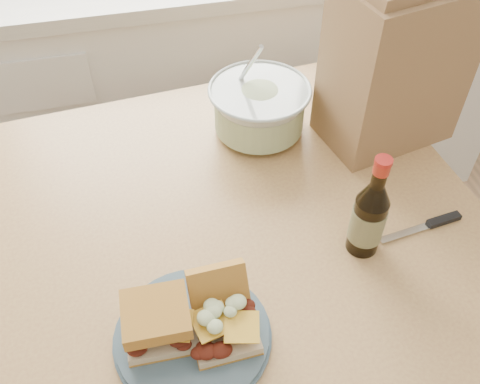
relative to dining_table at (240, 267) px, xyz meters
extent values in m
cube|color=white|center=(-0.04, 0.99, -0.25)|extent=(2.40, 0.60, 0.90)
cube|color=tan|center=(0.00, 0.00, 0.10)|extent=(1.06, 1.06, 0.04)
cube|color=tan|center=(-0.47, 0.40, -0.31)|extent=(0.07, 0.07, 0.77)
cube|color=tan|center=(0.40, 0.47, -0.31)|extent=(0.07, 0.07, 0.77)
cylinder|color=#435C6D|center=(-0.13, -0.20, 0.13)|extent=(0.25, 0.25, 0.02)
cube|color=beige|center=(-0.18, -0.19, 0.15)|extent=(0.11, 0.10, 0.02)
cube|color=gold|center=(-0.18, -0.19, 0.18)|extent=(0.06, 0.06, 0.00)
cube|color=#BE8432|center=(-0.18, -0.19, 0.20)|extent=(0.11, 0.10, 0.03)
cube|color=beige|center=(-0.08, -0.22, 0.15)|extent=(0.11, 0.10, 0.02)
cube|color=gold|center=(-0.08, -0.22, 0.18)|extent=(0.06, 0.06, 0.00)
cube|color=#BE8432|center=(-0.07, -0.16, 0.18)|extent=(0.10, 0.07, 0.09)
cone|color=#B2BFBC|center=(0.11, 0.28, 0.18)|extent=(0.22, 0.22, 0.11)
cylinder|color=beige|center=(0.11, 0.28, 0.17)|extent=(0.20, 0.20, 0.08)
torus|color=#B2BFBC|center=(0.11, 0.28, 0.23)|extent=(0.23, 0.23, 0.01)
cylinder|color=silver|center=(0.09, 0.32, 0.27)|extent=(0.05, 0.09, 0.15)
cylinder|color=black|center=(0.22, -0.09, 0.18)|extent=(0.06, 0.06, 0.12)
cone|color=black|center=(0.22, -0.09, 0.26)|extent=(0.06, 0.06, 0.04)
cylinder|color=black|center=(0.22, -0.09, 0.31)|extent=(0.02, 0.02, 0.05)
cylinder|color=#AA2516|center=(0.22, -0.09, 0.32)|extent=(0.03, 0.03, 0.02)
cylinder|color=#B42621|center=(0.22, -0.09, 0.34)|extent=(0.03, 0.03, 0.01)
cylinder|color=#323C1E|center=(0.22, -0.09, 0.19)|extent=(0.06, 0.06, 0.07)
cube|color=silver|center=(0.32, -0.08, 0.12)|extent=(0.12, 0.03, 0.00)
cube|color=black|center=(0.39, -0.07, 0.13)|extent=(0.07, 0.03, 0.01)
cube|color=#8F6345|center=(0.39, 0.22, 0.30)|extent=(0.30, 0.23, 0.36)
camera|label=1|loc=(-0.15, -0.64, 0.92)|focal=40.00mm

